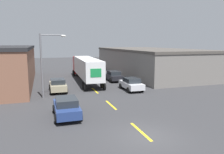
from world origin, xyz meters
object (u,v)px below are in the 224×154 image
object	(u,v)px
semi_truck	(86,67)
parked_car_right_far	(114,76)
parked_car_left_near	(67,107)
parked_car_right_mid	(131,84)
parked_car_left_far	(58,85)
street_lamp	(45,60)

from	to	relation	value
semi_truck	parked_car_right_far	size ratio (longest dim) A/B	3.74
semi_truck	parked_car_right_far	xyz separation A→B (m)	(4.27, -1.25, -1.44)
parked_car_left_near	parked_car_right_far	bearing A→B (deg)	58.89
semi_truck	parked_car_right_mid	bearing A→B (deg)	-61.06
parked_car_left_far	street_lamp	size ratio (longest dim) A/B	0.62
parked_car_left_near	parked_car_right_mid	distance (m)	11.93
parked_car_right_mid	street_lamp	bearing A→B (deg)	-175.77
parked_car_left_near	street_lamp	world-z (taller)	street_lamp
parked_car_left_near	parked_car_left_far	bearing A→B (deg)	90.00
semi_truck	parked_car_right_far	distance (m)	4.68
parked_car_left_far	street_lamp	bearing A→B (deg)	-116.89
parked_car_left_near	street_lamp	size ratio (longest dim) A/B	0.62
semi_truck	parked_car_right_mid	world-z (taller)	semi_truck
semi_truck	parked_car_left_near	bearing A→B (deg)	-104.31
semi_truck	parked_car_right_mid	xyz separation A→B (m)	(4.27, -8.42, -1.44)
parked_car_left_near	street_lamp	distance (m)	7.89
semi_truck	parked_car_left_far	xyz separation A→B (m)	(-4.76, -6.37, -1.44)
parked_car_right_far	semi_truck	bearing A→B (deg)	163.70
semi_truck	parked_car_right_mid	size ratio (longest dim) A/B	3.74
parked_car_left_far	street_lamp	xyz separation A→B (m)	(-1.43, -2.82, 3.32)
parked_car_left_far	parked_car_right_far	distance (m)	10.38
parked_car_left_near	street_lamp	bearing A→B (deg)	101.51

